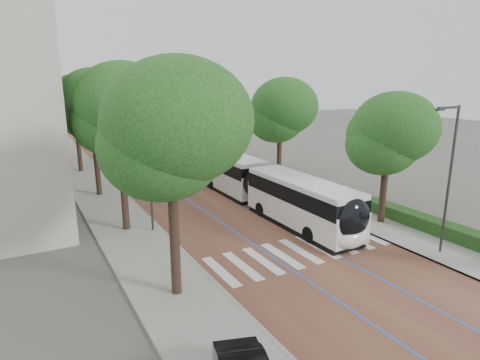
{
  "coord_description": "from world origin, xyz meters",
  "views": [
    {
      "loc": [
        -12.95,
        -15.49,
        9.44
      ],
      "look_at": [
        0.58,
        8.61,
        2.4
      ],
      "focal_mm": 30.0,
      "sensor_mm": 36.0,
      "label": 1
    }
  ],
  "objects": [
    {
      "name": "sidewalk_right",
      "position": [
        7.5,
        40.0,
        0.06
      ],
      "size": [
        4.0,
        140.0,
        0.12
      ],
      "primitive_type": "cube",
      "color": "gray",
      "rests_on": "ground"
    },
    {
      "name": "bus_queued_1",
      "position": [
        2.95,
        36.68,
        1.62
      ],
      "size": [
        2.96,
        12.48,
        3.2
      ],
      "rotation": [
        0.0,
        0.0,
        -0.04
      ],
      "color": "silver",
      "rests_on": "ground"
    },
    {
      "name": "bus_queued_0",
      "position": [
        2.47,
        23.71,
        1.62
      ],
      "size": [
        3.11,
        12.5,
        3.2
      ],
      "rotation": [
        0.0,
        0.0,
        0.05
      ],
      "color": "silver",
      "rests_on": "ground"
    },
    {
      "name": "lamp_post_left",
      "position": [
        -6.1,
        8.0,
        4.12
      ],
      "size": [
        0.14,
        0.14,
        8.0
      ],
      "primitive_type": "cylinder",
      "color": "#323235",
      "rests_on": "sidewalk_left"
    },
    {
      "name": "hedge",
      "position": [
        9.1,
        0.0,
        0.52
      ],
      "size": [
        1.2,
        14.0,
        0.8
      ],
      "primitive_type": "cube",
      "color": "#153C14",
      "rests_on": "sidewalk_right"
    },
    {
      "name": "trees_left",
      "position": [
        -7.5,
        25.35,
        6.84
      ],
      "size": [
        6.18,
        61.15,
        9.86
      ],
      "color": "black",
      "rests_on": "ground"
    },
    {
      "name": "streetlight_far",
      "position": [
        6.62,
        22.0,
        4.82
      ],
      "size": [
        1.82,
        0.2,
        8.0
      ],
      "color": "#323235",
      "rests_on": "sidewalk_right"
    },
    {
      "name": "lane_line_left",
      "position": [
        -1.6,
        40.0,
        0.02
      ],
      "size": [
        0.12,
        126.0,
        0.01
      ],
      "primitive_type": "cube",
      "color": "blue",
      "rests_on": "road"
    },
    {
      "name": "zebra_crossing",
      "position": [
        0.2,
        1.0,
        0.03
      ],
      "size": [
        10.55,
        3.6,
        0.01
      ],
      "color": "silver",
      "rests_on": "ground"
    },
    {
      "name": "sidewalk_left",
      "position": [
        -7.5,
        40.0,
        0.06
      ],
      "size": [
        4.0,
        140.0,
        0.12
      ],
      "primitive_type": "cube",
      "color": "gray",
      "rests_on": "ground"
    },
    {
      "name": "lane_line_right",
      "position": [
        1.6,
        40.0,
        0.02
      ],
      "size": [
        0.12,
        126.0,
        0.01
      ],
      "primitive_type": "cube",
      "color": "blue",
      "rests_on": "road"
    },
    {
      "name": "kerb_right",
      "position": [
        5.6,
        40.0,
        0.06
      ],
      "size": [
        0.2,
        140.0,
        0.14
      ],
      "primitive_type": "cube",
      "color": "gray",
      "rests_on": "ground"
    },
    {
      "name": "streetlight_near",
      "position": [
        6.62,
        -3.0,
        4.82
      ],
      "size": [
        1.82,
        0.2,
        8.0
      ],
      "color": "#323235",
      "rests_on": "sidewalk_right"
    },
    {
      "name": "trees_right",
      "position": [
        7.7,
        21.24,
        5.85
      ],
      "size": [
        5.94,
        47.3,
        8.97
      ],
      "color": "black",
      "rests_on": "ground"
    },
    {
      "name": "ground",
      "position": [
        0.0,
        0.0,
        0.0
      ],
      "size": [
        160.0,
        160.0,
        0.0
      ],
      "primitive_type": "plane",
      "color": "#51544C",
      "rests_on": "ground"
    },
    {
      "name": "road",
      "position": [
        0.0,
        40.0,
        0.01
      ],
      "size": [
        11.0,
        140.0,
        0.02
      ],
      "primitive_type": "cube",
      "color": "brown",
      "rests_on": "ground"
    },
    {
      "name": "lead_bus",
      "position": [
        2.57,
        7.87,
        1.63
      ],
      "size": [
        2.59,
        18.41,
        3.2
      ],
      "rotation": [
        0.0,
        0.0,
        -0.0
      ],
      "color": "black",
      "rests_on": "ground"
    },
    {
      "name": "kerb_left",
      "position": [
        -5.6,
        40.0,
        0.06
      ],
      "size": [
        0.2,
        140.0,
        0.14
      ],
      "primitive_type": "cube",
      "color": "gray",
      "rests_on": "ground"
    }
  ]
}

